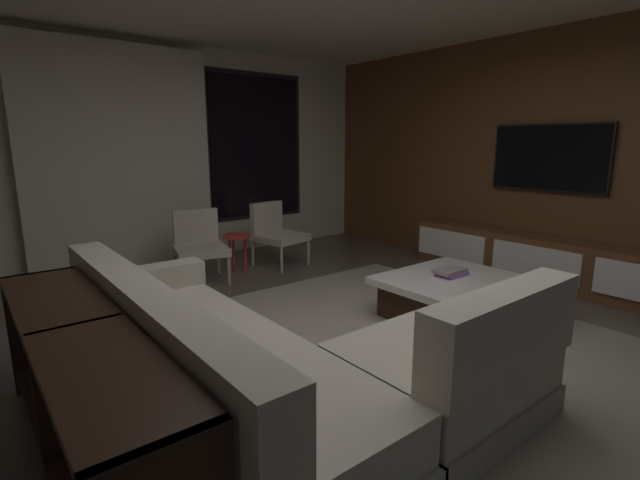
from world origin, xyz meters
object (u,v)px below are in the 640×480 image
at_px(media_console, 549,263).
at_px(mounted_tv, 549,158).
at_px(book_stack_on_coffee_table, 451,272).
at_px(sectional_couch, 273,367).
at_px(accent_chair_near_window, 275,231).
at_px(console_table_behind_couch, 84,392).
at_px(coffee_table, 460,299).
at_px(side_stool, 237,242).
at_px(accent_chair_by_curtain, 199,242).

xyz_separation_m(media_console, mounted_tv, (0.18, 0.20, 1.10)).
distance_m(book_stack_on_coffee_table, media_console, 1.56).
distance_m(sectional_couch, accent_chair_near_window, 3.29).
distance_m(sectional_couch, console_table_behind_couch, 0.93).
bearing_deg(coffee_table, sectional_couch, -174.59).
relative_size(sectional_couch, console_table_behind_couch, 1.19).
bearing_deg(side_stool, console_table_behind_couch, -130.06).
xyz_separation_m(side_stool, console_table_behind_couch, (-2.16, -2.57, 0.04)).
bearing_deg(book_stack_on_coffee_table, console_table_behind_couch, -176.20).
height_order(accent_chair_near_window, side_stool, accent_chair_near_window).
bearing_deg(console_table_behind_couch, media_console, 0.74).
bearing_deg(sectional_couch, coffee_table, 5.41).
bearing_deg(media_console, book_stack_on_coffee_table, 174.84).
bearing_deg(side_stool, accent_chair_near_window, 4.47).
relative_size(accent_chair_near_window, side_stool, 1.70).
xyz_separation_m(accent_chair_by_curtain, console_table_behind_couch, (-1.70, -2.58, -0.02)).
distance_m(accent_chair_by_curtain, media_console, 3.79).
xyz_separation_m(book_stack_on_coffee_table, media_console, (1.55, -0.14, -0.14)).
height_order(coffee_table, side_stool, side_stool).
bearing_deg(coffee_table, media_console, -0.22).
bearing_deg(sectional_couch, console_table_behind_couch, 172.01).
relative_size(coffee_table, accent_chair_by_curtain, 1.49).
height_order(coffee_table, media_console, media_console).
xyz_separation_m(coffee_table, media_console, (1.58, -0.01, 0.06)).
height_order(coffee_table, mounted_tv, mounted_tv).
relative_size(sectional_couch, coffee_table, 2.16).
bearing_deg(accent_chair_by_curtain, console_table_behind_couch, -123.41).
bearing_deg(media_console, coffee_table, 179.78).
bearing_deg(book_stack_on_coffee_table, coffee_table, -105.56).
height_order(sectional_couch, accent_chair_near_window, sectional_couch).
height_order(mounted_tv, console_table_behind_couch, mounted_tv).
xyz_separation_m(sectional_couch, console_table_behind_couch, (-0.91, 0.13, 0.13)).
bearing_deg(accent_chair_near_window, media_console, -54.77).
distance_m(coffee_table, media_console, 1.58).
bearing_deg(mounted_tv, book_stack_on_coffee_table, -178.04).
relative_size(sectional_couch, book_stack_on_coffee_table, 8.45).
xyz_separation_m(sectional_couch, book_stack_on_coffee_table, (2.07, 0.33, 0.10)).
relative_size(coffee_table, accent_chair_near_window, 1.49).
height_order(sectional_couch, accent_chair_by_curtain, sectional_couch).
xyz_separation_m(accent_chair_near_window, mounted_tv, (1.98, -2.36, 0.92)).
relative_size(coffee_table, side_stool, 2.52).
bearing_deg(sectional_couch, media_console, 2.95).
relative_size(media_console, mounted_tv, 2.49).
xyz_separation_m(accent_chair_near_window, side_stool, (-0.57, -0.04, -0.06)).
relative_size(side_stool, media_console, 0.15).
relative_size(coffee_table, media_console, 0.37).
bearing_deg(accent_chair_near_window, side_stool, -175.53).
xyz_separation_m(accent_chair_by_curtain, media_console, (2.83, -2.52, -0.18)).
bearing_deg(coffee_table, accent_chair_by_curtain, 116.40).
height_order(media_console, console_table_behind_couch, console_table_behind_couch).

